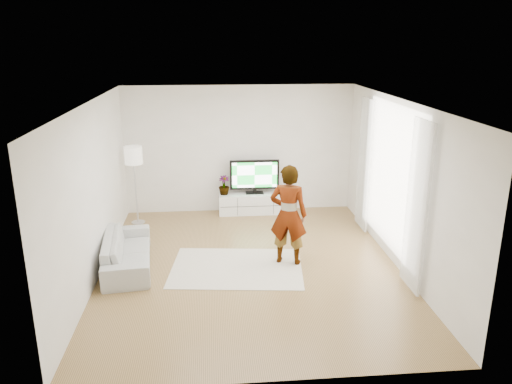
{
  "coord_description": "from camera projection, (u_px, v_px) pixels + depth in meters",
  "views": [
    {
      "loc": [
        -0.61,
        -7.75,
        3.74
      ],
      "look_at": [
        0.13,
        0.4,
        1.21
      ],
      "focal_mm": 35.0,
      "sensor_mm": 36.0,
      "label": 1
    }
  ],
  "objects": [
    {
      "name": "wall_back",
      "position": [
        239.0,
        149.0,
        10.97
      ],
      "size": [
        5.0,
        0.02,
        2.8
      ],
      "primitive_type": "cube",
      "color": "white",
      "rests_on": "floor"
    },
    {
      "name": "rug",
      "position": [
        237.0,
        268.0,
        8.49
      ],
      "size": [
        2.37,
        1.82,
        0.01
      ],
      "primitive_type": "cube",
      "rotation": [
        0.0,
        0.0,
        -0.11
      ],
      "color": "beige",
      "rests_on": "floor"
    },
    {
      "name": "wall_left",
      "position": [
        93.0,
        193.0,
        7.9
      ],
      "size": [
        0.02,
        6.0,
        2.8
      ],
      "primitive_type": "cube",
      "color": "white",
      "rests_on": "floor"
    },
    {
      "name": "game_console",
      "position": [
        286.0,
        188.0,
        11.09
      ],
      "size": [
        0.05,
        0.15,
        0.2
      ],
      "rotation": [
        0.0,
        0.0,
        -0.01
      ],
      "color": "white",
      "rests_on": "media_console"
    },
    {
      "name": "television",
      "position": [
        255.0,
        175.0,
        10.96
      ],
      "size": [
        1.08,
        0.21,
        0.76
      ],
      "color": "black",
      "rests_on": "media_console"
    },
    {
      "name": "wall_right",
      "position": [
        399.0,
        185.0,
        8.34
      ],
      "size": [
        0.02,
        6.0,
        2.8
      ],
      "primitive_type": "cube",
      "color": "white",
      "rests_on": "floor"
    },
    {
      "name": "curtain_far",
      "position": [
        364.0,
        165.0,
        9.86
      ],
      "size": [
        0.04,
        0.7,
        2.6
      ],
      "primitive_type": "cube",
      "color": "white",
      "rests_on": "floor"
    },
    {
      "name": "player",
      "position": [
        288.0,
        215.0,
        8.44
      ],
      "size": [
        0.73,
        0.59,
        1.75
      ],
      "primitive_type": "imported",
      "rotation": [
        0.0,
        0.0,
        2.83
      ],
      "color": "#334772",
      "rests_on": "rug"
    },
    {
      "name": "potted_plant",
      "position": [
        224.0,
        185.0,
        10.94
      ],
      "size": [
        0.24,
        0.24,
        0.42
      ],
      "primitive_type": "imported",
      "rotation": [
        0.0,
        0.0,
        -0.01
      ],
      "color": "#3F7238",
      "rests_on": "media_console"
    },
    {
      "name": "floor_lamp",
      "position": [
        134.0,
        159.0,
        10.16
      ],
      "size": [
        0.36,
        0.36,
        1.64
      ],
      "color": "silver",
      "rests_on": "floor"
    },
    {
      "name": "wall_front",
      "position": [
        273.0,
        270.0,
        5.26
      ],
      "size": [
        5.0,
        0.02,
        2.8
      ],
      "primitive_type": "cube",
      "color": "white",
      "rests_on": "floor"
    },
    {
      "name": "curtain_near",
      "position": [
        417.0,
        207.0,
        7.39
      ],
      "size": [
        0.04,
        0.7,
        2.6
      ],
      "primitive_type": "cube",
      "color": "white",
      "rests_on": "floor"
    },
    {
      "name": "media_console",
      "position": [
        255.0,
        203.0,
        11.12
      ],
      "size": [
        1.59,
        0.45,
        0.45
      ],
      "color": "white",
      "rests_on": "floor"
    },
    {
      "name": "window",
      "position": [
        392.0,
        177.0,
        8.6
      ],
      "size": [
        0.01,
        2.6,
        2.5
      ],
      "primitive_type": "cube",
      "color": "white",
      "rests_on": "wall_right"
    },
    {
      "name": "ceiling",
      "position": [
        250.0,
        102.0,
        7.71
      ],
      "size": [
        6.0,
        6.0,
        0.0
      ],
      "primitive_type": "plane",
      "color": "white",
      "rests_on": "wall_back"
    },
    {
      "name": "floor",
      "position": [
        250.0,
        267.0,
        8.53
      ],
      "size": [
        6.0,
        6.0,
        0.0
      ],
      "primitive_type": "plane",
      "color": "#A57F4A",
      "rests_on": "ground"
    },
    {
      "name": "sofa",
      "position": [
        127.0,
        251.0,
        8.48
      ],
      "size": [
        0.96,
        1.99,
        0.56
      ],
      "primitive_type": "imported",
      "rotation": [
        0.0,
        0.0,
        1.68
      ],
      "color": "#B0B1AC",
      "rests_on": "floor"
    }
  ]
}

